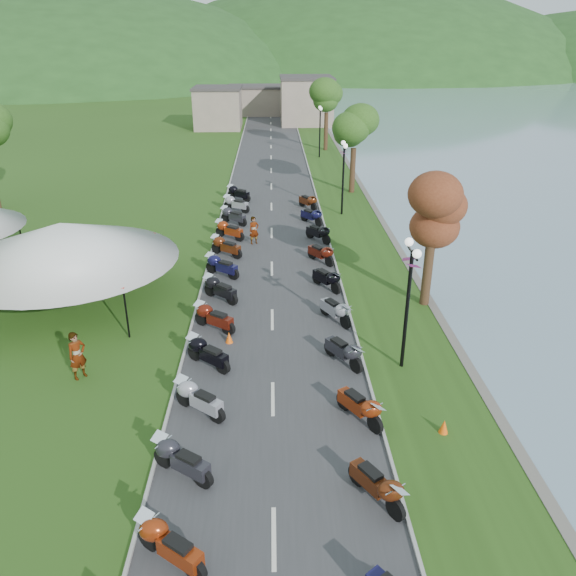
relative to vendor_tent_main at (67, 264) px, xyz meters
name	(u,v)px	position (x,y,z in m)	size (l,w,h in m)	color
road	(271,207)	(9.50, 15.97, -1.99)	(7.00, 120.00, 0.02)	#39393C
hills_backdrop	(270,71)	(9.50, 175.97, -2.00)	(360.00, 120.00, 76.00)	#285621
far_building	(257,103)	(7.50, 60.97, 0.50)	(18.00, 16.00, 5.00)	gray
moto_row_left	(210,336)	(6.97, -4.37, -1.45)	(2.60, 46.66, 1.10)	#331411
moto_row_right	(339,329)	(12.27, -3.99, -1.45)	(2.60, 41.20, 1.10)	#331411
vendor_tent_main	(67,264)	(0.00, 0.00, 0.00)	(6.86, 6.86, 4.00)	silver
tree_lakeside	(432,233)	(16.75, -0.59, 1.57)	(2.57, 2.57, 7.13)	#36631E
pedestrian_a	(81,377)	(2.31, -6.44, -2.00)	(0.69, 0.51, 1.90)	slate
pedestrian_b	(43,305)	(-1.38, -0.23, -2.00)	(0.89, 0.49, 1.84)	slate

